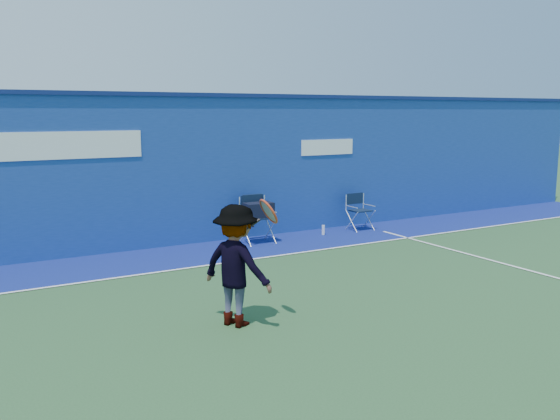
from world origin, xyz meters
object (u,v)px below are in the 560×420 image
directors_chair_left (258,223)px  water_bottle (323,230)px  directors_chair_right (360,219)px  tennis_player (237,265)px

directors_chair_left → water_bottle: directors_chair_left is taller
directors_chair_left → directors_chair_right: size_ratio=1.19×
directors_chair_right → tennis_player: tennis_player is taller
directors_chair_left → directors_chair_right: bearing=1.0°
water_bottle → tennis_player: size_ratio=0.14×
directors_chair_left → directors_chair_right: (2.69, 0.05, -0.16)m
water_bottle → tennis_player: 5.83m
water_bottle → tennis_player: (-4.09, -4.10, 0.67)m
directors_chair_left → directors_chair_right: directors_chair_left is taller
directors_chair_left → tennis_player: 4.81m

